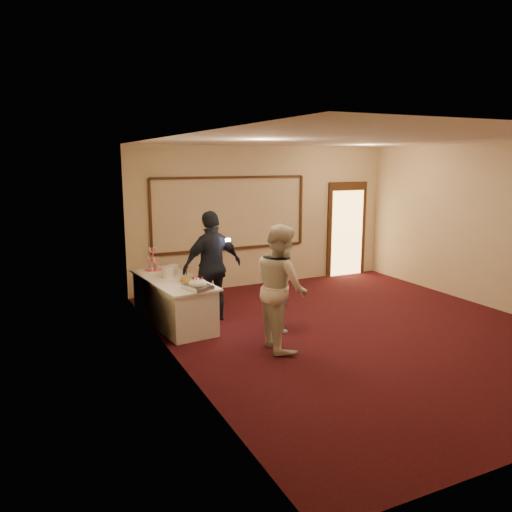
{
  "coord_description": "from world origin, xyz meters",
  "views": [
    {
      "loc": [
        -4.77,
        -6.2,
        2.7
      ],
      "look_at": [
        -1.34,
        1.08,
        1.15
      ],
      "focal_mm": 35.0,
      "sensor_mm": 36.0,
      "label": 1
    }
  ],
  "objects_px": {
    "plate_stack_a": "(168,273)",
    "plate_stack_b": "(173,269)",
    "man": "(280,281)",
    "cupcake_stand": "(153,261)",
    "tart": "(188,280)",
    "woman": "(281,287)",
    "buffet_table": "(173,301)",
    "pavlova_tray": "(198,284)",
    "guest": "(212,266)"
  },
  "relations": [
    {
      "from": "cupcake_stand",
      "to": "guest",
      "type": "xyz_separation_m",
      "value": [
        0.79,
        -0.9,
        0.01
      ]
    },
    {
      "from": "man",
      "to": "guest",
      "type": "relative_size",
      "value": 0.85
    },
    {
      "from": "plate_stack_a",
      "to": "plate_stack_b",
      "type": "relative_size",
      "value": 1.06
    },
    {
      "from": "buffet_table",
      "to": "cupcake_stand",
      "type": "bearing_deg",
      "value": 99.03
    },
    {
      "from": "plate_stack_a",
      "to": "woman",
      "type": "height_order",
      "value": "woman"
    },
    {
      "from": "pavlova_tray",
      "to": "plate_stack_b",
      "type": "xyz_separation_m",
      "value": [
        -0.06,
        1.14,
        0.01
      ]
    },
    {
      "from": "tart",
      "to": "pavlova_tray",
      "type": "bearing_deg",
      "value": -90.37
    },
    {
      "from": "plate_stack_b",
      "to": "pavlova_tray",
      "type": "bearing_deg",
      "value": -87.02
    },
    {
      "from": "cupcake_stand",
      "to": "plate_stack_a",
      "type": "height_order",
      "value": "cupcake_stand"
    },
    {
      "from": "plate_stack_a",
      "to": "woman",
      "type": "relative_size",
      "value": 0.11
    },
    {
      "from": "man",
      "to": "woman",
      "type": "distance_m",
      "value": 0.78
    },
    {
      "from": "buffet_table",
      "to": "plate_stack_b",
      "type": "distance_m",
      "value": 0.57
    },
    {
      "from": "pavlova_tray",
      "to": "woman",
      "type": "bearing_deg",
      "value": -43.53
    },
    {
      "from": "cupcake_stand",
      "to": "tart",
      "type": "distance_m",
      "value": 1.17
    },
    {
      "from": "plate_stack_b",
      "to": "guest",
      "type": "bearing_deg",
      "value": -37.84
    },
    {
      "from": "cupcake_stand",
      "to": "tart",
      "type": "bearing_deg",
      "value": -75.63
    },
    {
      "from": "plate_stack_a",
      "to": "tart",
      "type": "relative_size",
      "value": 0.7
    },
    {
      "from": "man",
      "to": "woman",
      "type": "bearing_deg",
      "value": 166.11
    },
    {
      "from": "cupcake_stand",
      "to": "pavlova_tray",
      "type": "bearing_deg",
      "value": -79.97
    },
    {
      "from": "plate_stack_b",
      "to": "man",
      "type": "relative_size",
      "value": 0.12
    },
    {
      "from": "pavlova_tray",
      "to": "man",
      "type": "height_order",
      "value": "man"
    },
    {
      "from": "woman",
      "to": "guest",
      "type": "height_order",
      "value": "guest"
    },
    {
      "from": "woman",
      "to": "guest",
      "type": "xyz_separation_m",
      "value": [
        -0.45,
        1.61,
        0.03
      ]
    },
    {
      "from": "man",
      "to": "guest",
      "type": "bearing_deg",
      "value": 53.46
    },
    {
      "from": "pavlova_tray",
      "to": "plate_stack_b",
      "type": "height_order",
      "value": "pavlova_tray"
    },
    {
      "from": "cupcake_stand",
      "to": "woman",
      "type": "height_order",
      "value": "woman"
    },
    {
      "from": "man",
      "to": "cupcake_stand",
      "type": "bearing_deg",
      "value": 53.57
    },
    {
      "from": "plate_stack_a",
      "to": "plate_stack_b",
      "type": "distance_m",
      "value": 0.26
    },
    {
      "from": "woman",
      "to": "pavlova_tray",
      "type": "bearing_deg",
      "value": 52.43
    },
    {
      "from": "buffet_table",
      "to": "plate_stack_a",
      "type": "bearing_deg",
      "value": 112.14
    },
    {
      "from": "pavlova_tray",
      "to": "guest",
      "type": "bearing_deg",
      "value": 54.5
    },
    {
      "from": "cupcake_stand",
      "to": "man",
      "type": "height_order",
      "value": "man"
    },
    {
      "from": "pavlova_tray",
      "to": "tart",
      "type": "xyz_separation_m",
      "value": [
        0.0,
        0.49,
        -0.05
      ]
    },
    {
      "from": "guest",
      "to": "buffet_table",
      "type": "bearing_deg",
      "value": -20.07
    },
    {
      "from": "cupcake_stand",
      "to": "tart",
      "type": "xyz_separation_m",
      "value": [
        0.29,
        -1.12,
        -0.13
      ]
    },
    {
      "from": "buffet_table",
      "to": "plate_stack_b",
      "type": "xyz_separation_m",
      "value": [
        0.1,
        0.32,
        0.46
      ]
    },
    {
      "from": "guest",
      "to": "pavlova_tray",
      "type": "bearing_deg",
      "value": 44.28
    },
    {
      "from": "plate_stack_a",
      "to": "woman",
      "type": "xyz_separation_m",
      "value": [
        1.16,
        -1.83,
        0.05
      ]
    },
    {
      "from": "plate_stack_b",
      "to": "guest",
      "type": "xyz_separation_m",
      "value": [
        0.56,
        -0.44,
        0.09
      ]
    },
    {
      "from": "cupcake_stand",
      "to": "guest",
      "type": "relative_size",
      "value": 0.24
    },
    {
      "from": "cupcake_stand",
      "to": "plate_stack_b",
      "type": "distance_m",
      "value": 0.52
    },
    {
      "from": "plate_stack_b",
      "to": "guest",
      "type": "distance_m",
      "value": 0.72
    },
    {
      "from": "buffet_table",
      "to": "guest",
      "type": "bearing_deg",
      "value": -9.85
    },
    {
      "from": "woman",
      "to": "man",
      "type": "bearing_deg",
      "value": -20.52
    },
    {
      "from": "guest",
      "to": "cupcake_stand",
      "type": "bearing_deg",
      "value": -59.13
    },
    {
      "from": "tart",
      "to": "woman",
      "type": "distance_m",
      "value": 1.69
    },
    {
      "from": "pavlova_tray",
      "to": "plate_stack_a",
      "type": "relative_size",
      "value": 2.38
    },
    {
      "from": "plate_stack_a",
      "to": "tart",
      "type": "bearing_deg",
      "value": -65.02
    },
    {
      "from": "plate_stack_a",
      "to": "plate_stack_b",
      "type": "bearing_deg",
      "value": 56.09
    },
    {
      "from": "man",
      "to": "plate_stack_b",
      "type": "bearing_deg",
      "value": 57.63
    }
  ]
}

